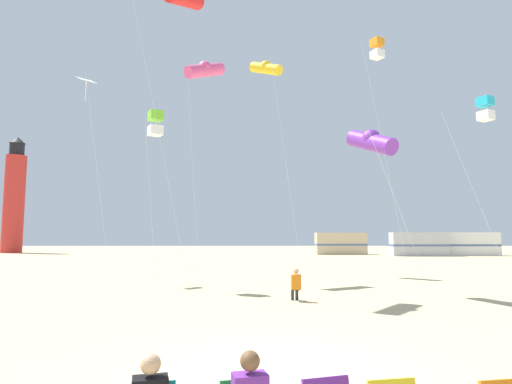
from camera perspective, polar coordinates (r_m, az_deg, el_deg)
The scene contains 13 objects.
ground at distance 7.90m, azimuth 3.00°, elevation -22.72°, with size 200.00×200.00×0.00m, color #CCB584.
kite_flyer_standing at distance 15.70m, azimuth 5.29°, elevation -12.02°, with size 0.35×0.52×1.16m.
kite_tube_gold at distance 29.82m, azimuth 1.33°, elevation 16.11°, with size 3.45×3.35×14.19m.
kite_diamond_white at distance 25.85m, azimuth -21.50°, elevation 12.65°, with size 2.11×2.11×11.04m.
kite_box_orange at distance 26.67m, azimuth 15.77°, elevation 17.77°, with size 2.18×1.58×13.52m.
kite_box_lime at distance 20.62m, azimuth -13.19°, elevation 8.84°, with size 0.82×0.82×8.07m.
kite_tube_violet at distance 18.27m, azimuth 15.04°, elevation 6.53°, with size 2.88×3.28×6.87m.
kite_tube_rainbow at distance 24.85m, azimuth -6.81°, elevation 15.79°, with size 2.29×2.23×12.17m.
kite_box_cyan at distance 23.71m, azimuth 28.13°, elevation 9.68°, with size 2.44×2.44×8.97m.
lighthouse_distant at distance 70.93m, azimuth -29.42°, elevation -0.69°, with size 2.80×2.80×16.80m.
rv_van_tan at distance 56.91m, azimuth 11.15°, elevation -6.73°, with size 6.45×2.37×2.80m.
rv_van_silver at distance 55.22m, azimuth 20.73°, elevation -6.49°, with size 6.58×2.76×2.80m.
rv_van_white at distance 58.75m, azimuth 26.50°, elevation -6.20°, with size 6.52×2.56×2.80m.
Camera 1 is at (-0.44, -7.55, 2.28)m, focal length 30.15 mm.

